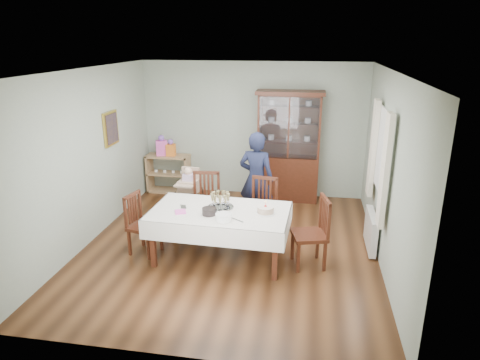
% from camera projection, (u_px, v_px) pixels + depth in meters
% --- Properties ---
extents(floor, '(5.00, 5.00, 0.00)m').
position_uv_depth(floor, '(230.00, 246.00, 6.75)').
color(floor, '#593319').
rests_on(floor, ground).
extents(room_shell, '(5.00, 5.00, 5.00)m').
position_uv_depth(room_shell, '(236.00, 133.00, 6.70)').
color(room_shell, '#9EAA99').
rests_on(room_shell, floor).
extents(dining_table, '(2.04, 1.22, 0.76)m').
position_uv_depth(dining_table, '(220.00, 234.00, 6.28)').
color(dining_table, '#481E12').
rests_on(dining_table, floor).
extents(china_cabinet, '(1.30, 0.48, 2.18)m').
position_uv_depth(china_cabinet, '(289.00, 145.00, 8.38)').
color(china_cabinet, '#481E12').
rests_on(china_cabinet, floor).
extents(sideboard, '(0.90, 0.38, 0.80)m').
position_uv_depth(sideboard, '(169.00, 173.00, 9.03)').
color(sideboard, tan).
rests_on(sideboard, floor).
extents(picture_frame, '(0.04, 0.48, 0.58)m').
position_uv_depth(picture_frame, '(111.00, 128.00, 7.32)').
color(picture_frame, gold).
rests_on(picture_frame, room_shell).
extents(window, '(0.04, 1.02, 1.22)m').
position_uv_depth(window, '(383.00, 152.00, 6.19)').
color(window, white).
rests_on(window, room_shell).
extents(curtain_left, '(0.07, 0.30, 1.55)m').
position_uv_depth(curtain_left, '(385.00, 171.00, 5.65)').
color(curtain_left, silver).
rests_on(curtain_left, room_shell).
extents(curtain_right, '(0.07, 0.30, 1.55)m').
position_uv_depth(curtain_right, '(373.00, 148.00, 6.81)').
color(curtain_right, silver).
rests_on(curtain_right, room_shell).
extents(radiator, '(0.10, 0.80, 0.55)m').
position_uv_depth(radiator, '(371.00, 231.00, 6.59)').
color(radiator, white).
rests_on(radiator, floor).
extents(chair_far_left, '(0.51, 0.51, 1.03)m').
position_uv_depth(chair_far_left, '(206.00, 216.00, 7.10)').
color(chair_far_left, '#481E12').
rests_on(chair_far_left, floor).
extents(chair_far_right, '(0.50, 0.50, 0.99)m').
position_uv_depth(chair_far_right, '(262.00, 221.00, 6.97)').
color(chair_far_right, '#481E12').
rests_on(chair_far_right, floor).
extents(chair_end_left, '(0.50, 0.50, 0.93)m').
position_uv_depth(chair_end_left, '(144.00, 236.00, 6.48)').
color(chair_end_left, '#481E12').
rests_on(chair_end_left, floor).
extents(chair_end_right, '(0.56, 0.56, 1.02)m').
position_uv_depth(chair_end_right, '(310.00, 246.00, 6.11)').
color(chair_end_right, '#481E12').
rests_on(chair_end_right, floor).
extents(woman, '(0.67, 0.50, 1.66)m').
position_uv_depth(woman, '(256.00, 179.00, 7.29)').
color(woman, black).
rests_on(woman, floor).
extents(high_chair, '(0.48, 0.48, 0.98)m').
position_uv_depth(high_chair, '(189.00, 199.00, 7.63)').
color(high_chair, black).
rests_on(high_chair, floor).
extents(champagne_tray, '(0.39, 0.39, 0.23)m').
position_uv_depth(champagne_tray, '(220.00, 203.00, 6.23)').
color(champagne_tray, silver).
rests_on(champagne_tray, dining_table).
extents(birthday_cake, '(0.27, 0.27, 0.19)m').
position_uv_depth(birthday_cake, '(265.00, 210.00, 6.05)').
color(birthday_cake, white).
rests_on(birthday_cake, dining_table).
extents(plate_stack_dark, '(0.26, 0.26, 0.10)m').
position_uv_depth(plate_stack_dark, '(209.00, 211.00, 6.01)').
color(plate_stack_dark, black).
rests_on(plate_stack_dark, dining_table).
extents(plate_stack_white, '(0.28, 0.28, 0.10)m').
position_uv_depth(plate_stack_white, '(224.00, 217.00, 5.82)').
color(plate_stack_white, white).
rests_on(plate_stack_white, dining_table).
extents(napkin_stack, '(0.20, 0.20, 0.02)m').
position_uv_depth(napkin_stack, '(180.00, 212.00, 6.09)').
color(napkin_stack, '#ED57BF').
rests_on(napkin_stack, dining_table).
extents(cutlery, '(0.15, 0.18, 0.01)m').
position_uv_depth(cutlery, '(181.00, 207.00, 6.29)').
color(cutlery, silver).
rests_on(cutlery, dining_table).
extents(cake_knife, '(0.23, 0.16, 0.01)m').
position_uv_depth(cake_knife, '(237.00, 220.00, 5.84)').
color(cake_knife, silver).
rests_on(cake_knife, dining_table).
extents(gift_bag_pink, '(0.26, 0.21, 0.43)m').
position_uv_depth(gift_bag_pink, '(162.00, 146.00, 8.84)').
color(gift_bag_pink, '#ED57BF').
rests_on(gift_bag_pink, sideboard).
extents(gift_bag_orange, '(0.20, 0.15, 0.35)m').
position_uv_depth(gift_bag_orange, '(171.00, 148.00, 8.82)').
color(gift_bag_orange, orange).
rests_on(gift_bag_orange, sideboard).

